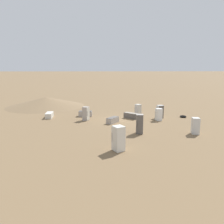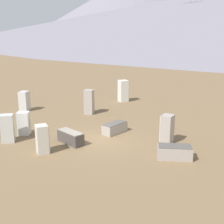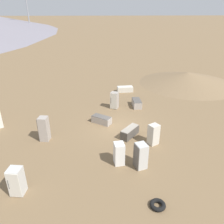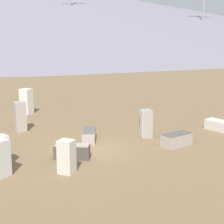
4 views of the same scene
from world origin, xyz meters
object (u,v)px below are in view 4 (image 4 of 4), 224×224
Objects in this scene: discarded_fridge_5 at (220,126)px; discarded_fridge_6 at (177,140)px; discarded_fridge_8 at (20,117)px; discarded_fridge_10 at (89,135)px; discarded_fridge_1 at (146,124)px; discarded_fridge_3 at (67,157)px; discarded_fridge_9 at (27,101)px; discarded_fridge_4 at (0,158)px; discarded_fridge_0 at (0,151)px; power_pylon_1 at (203,19)px; discarded_fridge_2 at (72,152)px; power_pylon_2 at (71,23)px.

discarded_fridge_5 is 1.07× the size of discarded_fridge_6.
discarded_fridge_8 reaches higher than discarded_fridge_6.
discarded_fridge_8 is at bearing -25.46° from discarded_fridge_10.
discarded_fridge_5 is (4.67, -1.79, -0.50)m from discarded_fridge_1.
discarded_fridge_9 reaches higher than discarded_fridge_3.
discarded_fridge_4 is (-9.09, -0.57, -0.01)m from discarded_fridge_1.
discarded_fridge_9 is at bearing 142.82° from discarded_fridge_0.
discarded_fridge_1 is 0.88× the size of discarded_fridge_5.
discarded_fridge_10 is at bearing -52.08° from discarded_fridge_8.
discarded_fridge_1 is at bearing -22.60° from discarded_fridge_5.
power_pylon_1 reaches higher than discarded_fridge_5.
discarded_fridge_2 is at bearing 62.46° from discarded_fridge_0.
discarded_fridge_6 reaches higher than discarded_fridge_5.
discarded_fridge_0 is 6.05m from discarded_fridge_8.
discarded_fridge_3 is at bearing -0.38° from discarded_fridge_5.
discarded_fridge_2 is at bearing -8.53° from discarded_fridge_5.
discarded_fridge_3 is (-57.13, -92.65, -7.08)m from power_pylon_2.
discarded_fridge_4 reaches higher than discarded_fridge_10.
discarded_fridge_2 is 0.91× the size of discarded_fridge_9.
power_pylon_1 reaches higher than discarded_fridge_2.
discarded_fridge_6 is (-4.48, -0.48, 0.03)m from discarded_fridge_5.
discarded_fridge_8 is (0.15, 6.33, 0.57)m from discarded_fridge_2.
discarded_fridge_5 is at bearing -26.55° from discarded_fridge_8.
discarded_fridge_5 is 14.03m from discarded_fridge_9.
discarded_fridge_4 reaches higher than discarded_fridge_6.
power_pylon_1 is at bearing -141.81° from discarded_fridge_5.
discarded_fridge_4 is at bearing -27.82° from discarded_fridge_0.
discarded_fridge_1 is 7.84m from discarded_fridge_8.
discarded_fridge_10 is (-3.07, 1.45, -0.50)m from discarded_fridge_1.
discarded_fridge_2 is 0.97× the size of discarded_fridge_10.
discarded_fridge_4 is (-90.53, -62.86, -8.46)m from power_pylon_1.
discarded_fridge_0 reaches higher than discarded_fridge_6.
discarded_fridge_10 is at bearing 43.23° from discarded_fridge_6.
discarded_fridge_1 is (8.58, -0.68, 0.10)m from discarded_fridge_0.
discarded_fridge_4 is 6.36m from discarded_fridge_10.
discarded_fridge_1 is at bearing 138.06° from discarded_fridge_2.
discarded_fridge_8 reaches higher than discarded_fridge_4.
discarded_fridge_10 is at bearing 106.34° from discarded_fridge_3.
discarded_fridge_6 is at bearing 168.48° from discarded_fridge_10.
discarded_fridge_9 reaches higher than discarded_fridge_4.
discarded_fridge_6 is at bearing 115.31° from discarded_fridge_2.
power_pylon_1 is 19.58× the size of discarded_fridge_3.
discarded_fridge_8 reaches higher than discarded_fridge_10.
power_pylon_2 is 104.29m from discarded_fridge_10.
discarded_fridge_2 is at bearing -15.20° from discarded_fridge_4.
discarded_fridge_1 is 3.43m from discarded_fridge_10.
discarded_fridge_4 is 0.93× the size of discarded_fridge_6.
power_pylon_2 is 103.97m from discarded_fridge_1.
discarded_fridge_0 is at bearing -145.61° from power_pylon_1.
discarded_fridge_2 is (-55.96, -91.17, -7.48)m from power_pylon_2.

